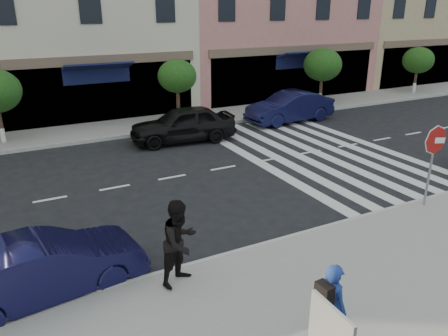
% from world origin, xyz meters
% --- Properties ---
extents(ground, '(120.00, 120.00, 0.00)m').
position_xyz_m(ground, '(0.00, 0.00, 0.00)').
color(ground, black).
rests_on(ground, ground).
extents(sidewalk_near, '(60.00, 4.50, 0.15)m').
position_xyz_m(sidewalk_near, '(0.00, -3.75, 0.07)').
color(sidewalk_near, gray).
rests_on(sidewalk_near, ground).
extents(sidewalk_far, '(60.00, 3.00, 0.15)m').
position_xyz_m(sidewalk_far, '(0.00, 11.00, 0.07)').
color(sidewalk_far, gray).
rests_on(sidewalk_far, ground).
extents(building_centre, '(11.00, 9.00, 11.00)m').
position_xyz_m(building_centre, '(-0.50, 17.00, 5.50)').
color(building_centre, beige).
rests_on(building_centre, ground).
extents(building_east_far, '(12.00, 9.00, 12.00)m').
position_xyz_m(building_east_far, '(24.00, 17.00, 6.00)').
color(building_east_far, tan).
rests_on(building_east_far, ground).
extents(street_tree_c, '(1.90, 1.90, 3.04)m').
position_xyz_m(street_tree_c, '(3.00, 10.80, 2.36)').
color(street_tree_c, '#473323').
rests_on(street_tree_c, sidewalk_far).
extents(street_tree_ea, '(2.20, 2.20, 3.19)m').
position_xyz_m(street_tree_ea, '(12.00, 10.80, 2.39)').
color(street_tree_ea, '#473323').
rests_on(street_tree_ea, sidewalk_far).
extents(street_tree_eb, '(2.00, 2.00, 2.94)m').
position_xyz_m(street_tree_eb, '(20.00, 10.80, 2.22)').
color(street_tree_eb, '#473323').
rests_on(street_tree_eb, sidewalk_far).
extents(stop_sign, '(0.78, 0.36, 2.38)m').
position_xyz_m(stop_sign, '(5.60, -1.79, 1.89)').
color(stop_sign, gray).
rests_on(stop_sign, sidewalk_near).
extents(photographer, '(0.42, 0.61, 1.60)m').
position_xyz_m(photographer, '(-0.61, -4.90, 0.95)').
color(photographer, navy).
rests_on(photographer, sidewalk_near).
extents(walker, '(1.11, 1.02, 1.84)m').
position_xyz_m(walker, '(-2.10, -2.00, 1.07)').
color(walker, black).
rests_on(walker, sidewalk_near).
extents(car_near_mid, '(4.13, 1.91, 1.31)m').
position_xyz_m(car_near_mid, '(-4.63, -1.00, 0.66)').
color(car_near_mid, black).
rests_on(car_near_mid, ground).
extents(car_far_mid, '(4.71, 2.30, 1.55)m').
position_xyz_m(car_far_mid, '(2.01, 7.82, 0.77)').
color(car_far_mid, black).
rests_on(car_far_mid, ground).
extents(car_far_right, '(4.72, 1.85, 1.53)m').
position_xyz_m(car_far_right, '(8.17, 8.52, 0.76)').
color(car_far_right, black).
rests_on(car_far_right, ground).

